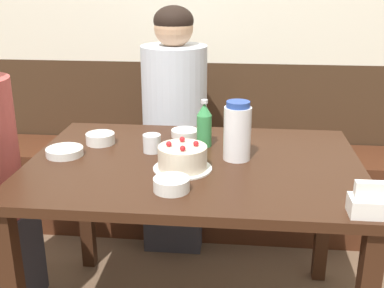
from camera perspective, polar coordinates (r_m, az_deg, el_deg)
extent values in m
cube|color=#3D2819|center=(2.88, 2.28, 0.52)|extent=(4.80, 0.04, 0.93)
cube|color=#472314|center=(2.76, 1.93, -5.45)|extent=(2.47, 0.38, 0.47)
cube|color=#381E11|center=(1.81, 0.27, -2.56)|extent=(1.24, 0.87, 0.03)
cube|color=#381E11|center=(2.42, -12.51, -6.69)|extent=(0.06, 0.06, 0.70)
cube|color=#381E11|center=(2.34, 15.38, -7.85)|extent=(0.06, 0.06, 0.70)
cylinder|color=white|center=(1.73, -1.12, -2.90)|extent=(0.21, 0.21, 0.01)
cylinder|color=beige|center=(1.71, -1.13, -1.56)|extent=(0.18, 0.18, 0.08)
sphere|color=red|center=(1.74, -1.17, 0.56)|extent=(0.02, 0.02, 0.02)
sphere|color=red|center=(1.69, -2.76, 0.01)|extent=(0.02, 0.02, 0.02)
sphere|color=red|center=(1.65, -1.12, -0.52)|extent=(0.02, 0.02, 0.02)
sphere|color=red|center=(1.70, 0.47, 0.05)|extent=(0.02, 0.02, 0.02)
cylinder|color=white|center=(1.80, 5.38, 1.25)|extent=(0.10, 0.10, 0.20)
cylinder|color=#28479E|center=(1.77, 5.50, 4.70)|extent=(0.09, 0.09, 0.02)
cylinder|color=#388E4C|center=(1.94, 1.45, 1.58)|extent=(0.06, 0.06, 0.13)
cone|color=#388E4C|center=(1.92, 1.47, 4.13)|extent=(0.06, 0.06, 0.05)
cylinder|color=silver|center=(1.91, 1.48, 5.06)|extent=(0.03, 0.03, 0.01)
cube|color=white|center=(1.49, 20.15, -6.95)|extent=(0.11, 0.08, 0.05)
cube|color=white|center=(1.47, 20.39, -5.11)|extent=(0.09, 0.03, 0.05)
cylinder|color=white|center=(2.07, -0.84, 1.29)|extent=(0.12, 0.12, 0.03)
cylinder|color=white|center=(1.56, -2.45, -4.80)|extent=(0.12, 0.12, 0.04)
cylinder|color=white|center=(2.02, -10.81, 0.65)|extent=(0.12, 0.12, 0.04)
cylinder|color=white|center=(1.92, -14.86, -0.89)|extent=(0.14, 0.14, 0.03)
cylinder|color=silver|center=(1.89, -4.77, 0.08)|extent=(0.07, 0.07, 0.07)
cube|color=#33333D|center=(2.66, -1.93, -6.71)|extent=(0.30, 0.34, 0.45)
cylinder|color=silver|center=(2.47, -2.07, 4.47)|extent=(0.33, 0.33, 0.62)
sphere|color=tan|center=(2.40, -2.19, 13.62)|extent=(0.19, 0.19, 0.19)
ellipsoid|color=black|center=(2.39, -2.20, 14.42)|extent=(0.20, 0.20, 0.14)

